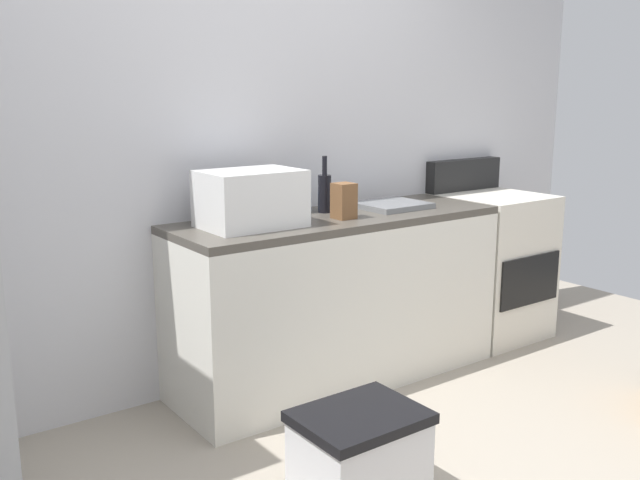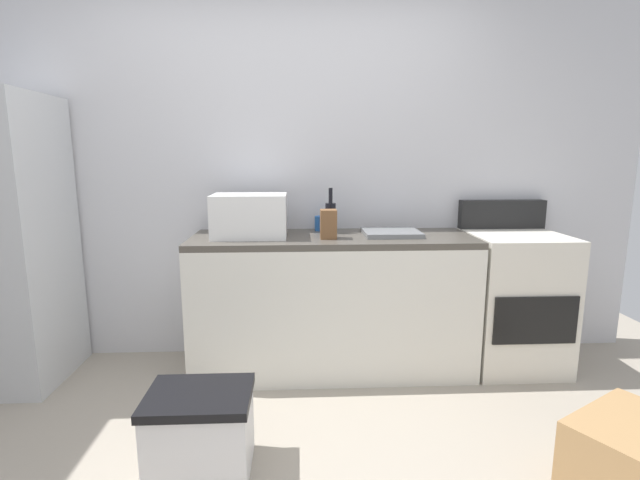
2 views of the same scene
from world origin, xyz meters
The scene contains 9 objects.
wall_back centered at (0.00, 1.55, 1.30)m, with size 5.00×0.10×2.60m, color silver.
kitchen_counter centered at (0.30, 1.20, 0.45)m, with size 1.80×0.60×0.90m.
stove_oven centered at (1.52, 1.21, 0.47)m, with size 0.60×0.61×1.10m.
microwave centered at (-0.22, 1.20, 1.04)m, with size 0.46×0.34×0.27m, color white.
sink_basin centered at (0.68, 1.21, 0.92)m, with size 0.36×0.32×0.03m, color slate.
wine_bottle centered at (0.30, 1.31, 1.01)m, with size 0.07×0.07×0.30m.
coffee_mug centered at (0.23, 1.42, 0.95)m, with size 0.08×0.08×0.10m, color #2659A5.
knife_block centered at (0.27, 1.11, 0.99)m, with size 0.10×0.10×0.18m, color brown.
storage_bin centered at (-0.36, 0.19, 0.19)m, with size 0.46×0.36×0.38m.
Camera 1 is at (-1.89, -1.66, 1.54)m, focal length 39.49 mm.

